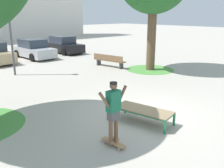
{
  "coord_description": "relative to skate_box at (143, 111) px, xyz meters",
  "views": [
    {
      "loc": [
        -6.49,
        -5.28,
        3.45
      ],
      "look_at": [
        -0.62,
        1.05,
        1.0
      ],
      "focal_mm": 39.89,
      "sensor_mm": 36.0,
      "label": 1
    }
  ],
  "objects": [
    {
      "name": "skater",
      "position": [
        -1.73,
        -0.41,
        0.66
      ],
      "size": [
        1.0,
        0.29,
        1.69
      ],
      "color": "brown",
      "rests_on": "skateboard"
    },
    {
      "name": "car_black",
      "position": [
        6.29,
        14.78,
        0.28
      ],
      "size": [
        1.98,
        4.23,
        1.5
      ],
      "color": "black",
      "rests_on": "ground"
    },
    {
      "name": "skate_box",
      "position": [
        0.0,
        0.0,
        0.0
      ],
      "size": [
        1.12,
        2.01,
        0.46
      ],
      "color": "#237A4C",
      "rests_on": "ground"
    },
    {
      "name": "park_bench",
      "position": [
        5.12,
        7.31,
        0.03
      ],
      "size": [
        0.83,
        2.44,
        0.83
      ],
      "color": "brown",
      "rests_on": "ground"
    },
    {
      "name": "grass_patch_near_right",
      "position": [
        6.5,
        4.91,
        -0.41
      ],
      "size": [
        3.02,
        3.02,
        0.01
      ],
      "primitive_type": "cylinder",
      "color": "#519342",
      "rests_on": "ground"
    },
    {
      "name": "car_silver",
      "position": [
        3.06,
        14.03,
        0.28
      ],
      "size": [
        2.02,
        4.25,
        1.5
      ],
      "color": "#B7BABF",
      "rests_on": "ground"
    },
    {
      "name": "skateboard",
      "position": [
        -1.73,
        -0.41,
        -0.34
      ],
      "size": [
        0.22,
        0.81,
        0.09
      ],
      "color": "#9E754C",
      "rests_on": "ground"
    },
    {
      "name": "light_post",
      "position": [
        -0.43,
        9.36,
        3.41
      ],
      "size": [
        0.36,
        0.36,
        5.83
      ],
      "color": "#4C4C51",
      "rests_on": "ground"
    },
    {
      "name": "ground_plane",
      "position": [
        0.62,
        0.45,
        -0.41
      ],
      "size": [
        120.0,
        120.0,
        0.0
      ],
      "primitive_type": "plane",
      "color": "#B2AA9E"
    }
  ]
}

